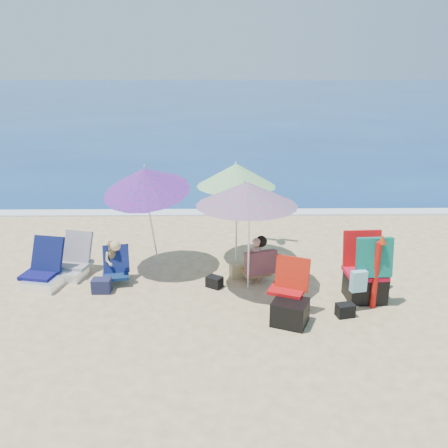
{
  "coord_description": "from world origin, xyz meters",
  "views": [
    {
      "loc": [
        -0.4,
        -6.77,
        3.73
      ],
      "look_at": [
        -0.3,
        1.0,
        1.1
      ],
      "focal_mm": 39.28,
      "sensor_mm": 36.0,
      "label": 1
    }
  ],
  "objects_px": {
    "umbrella_blue": "(145,180)",
    "person_center": "(258,261)",
    "umbrella_turquoise": "(247,194)",
    "person_left": "(114,261)",
    "camp_chair_left": "(290,304)",
    "umbrella_striped": "(236,175)",
    "chair_navy": "(44,274)",
    "camp_chair_right": "(366,276)",
    "chair_rainbow": "(73,265)",
    "furled_umbrella": "(377,268)"
  },
  "relations": [
    {
      "from": "umbrella_blue",
      "to": "person_center",
      "type": "distance_m",
      "value": 2.4
    },
    {
      "from": "umbrella_turquoise",
      "to": "person_left",
      "type": "xyz_separation_m",
      "value": [
        -2.28,
        0.32,
        -1.3
      ]
    },
    {
      "from": "camp_chair_left",
      "to": "umbrella_striped",
      "type": "bearing_deg",
      "value": 107.63
    },
    {
      "from": "umbrella_turquoise",
      "to": "person_center",
      "type": "bearing_deg",
      "value": 47.39
    },
    {
      "from": "umbrella_turquoise",
      "to": "umbrella_striped",
      "type": "distance_m",
      "value": 1.19
    },
    {
      "from": "person_left",
      "to": "umbrella_turquoise",
      "type": "bearing_deg",
      "value": -7.97
    },
    {
      "from": "chair_navy",
      "to": "camp_chair_right",
      "type": "xyz_separation_m",
      "value": [
        5.38,
        -0.6,
        0.2
      ]
    },
    {
      "from": "camp_chair_left",
      "to": "person_center",
      "type": "xyz_separation_m",
      "value": [
        -0.38,
        1.34,
        0.13
      ]
    },
    {
      "from": "umbrella_blue",
      "to": "camp_chair_right",
      "type": "distance_m",
      "value": 4.04
    },
    {
      "from": "chair_rainbow",
      "to": "camp_chair_right",
      "type": "bearing_deg",
      "value": -11.38
    },
    {
      "from": "camp_chair_left",
      "to": "camp_chair_right",
      "type": "distance_m",
      "value": 1.47
    },
    {
      "from": "person_left",
      "to": "camp_chair_left",
      "type": "bearing_deg",
      "value": -26.25
    },
    {
      "from": "person_center",
      "to": "furled_umbrella",
      "type": "bearing_deg",
      "value": -28.2
    },
    {
      "from": "umbrella_turquoise",
      "to": "camp_chair_right",
      "type": "xyz_separation_m",
      "value": [
        1.91,
        -0.44,
        -1.26
      ]
    },
    {
      "from": "chair_navy",
      "to": "furled_umbrella",
      "type": "bearing_deg",
      "value": -8.96
    },
    {
      "from": "chair_navy",
      "to": "camp_chair_right",
      "type": "bearing_deg",
      "value": -6.33
    },
    {
      "from": "umbrella_striped",
      "to": "furled_umbrella",
      "type": "xyz_separation_m",
      "value": [
        2.11,
        -1.9,
        -1.04
      ]
    },
    {
      "from": "umbrella_turquoise",
      "to": "camp_chair_right",
      "type": "bearing_deg",
      "value": -13.12
    },
    {
      "from": "umbrella_striped",
      "to": "furled_umbrella",
      "type": "relative_size",
      "value": 1.61
    },
    {
      "from": "umbrella_turquoise",
      "to": "umbrella_striped",
      "type": "xyz_separation_m",
      "value": [
        -0.13,
        1.19,
        0.03
      ]
    },
    {
      "from": "camp_chair_left",
      "to": "camp_chair_right",
      "type": "relative_size",
      "value": 0.83
    },
    {
      "from": "chair_navy",
      "to": "umbrella_striped",
      "type": "bearing_deg",
      "value": 17.17
    },
    {
      "from": "camp_chair_left",
      "to": "camp_chair_right",
      "type": "height_order",
      "value": "camp_chair_right"
    },
    {
      "from": "umbrella_striped",
      "to": "person_center",
      "type": "distance_m",
      "value": 1.65
    },
    {
      "from": "chair_rainbow",
      "to": "person_center",
      "type": "xyz_separation_m",
      "value": [
        3.31,
        -0.33,
        0.21
      ]
    },
    {
      "from": "camp_chair_left",
      "to": "person_left",
      "type": "height_order",
      "value": "camp_chair_left"
    },
    {
      "from": "camp_chair_right",
      "to": "chair_rainbow",
      "type": "bearing_deg",
      "value": 168.62
    },
    {
      "from": "person_left",
      "to": "chair_navy",
      "type": "bearing_deg",
      "value": -172.06
    },
    {
      "from": "chair_rainbow",
      "to": "person_left",
      "type": "bearing_deg",
      "value": -16.61
    },
    {
      "from": "umbrella_turquoise",
      "to": "umbrella_blue",
      "type": "xyz_separation_m",
      "value": [
        -1.73,
        0.74,
        0.05
      ]
    },
    {
      "from": "umbrella_striped",
      "to": "chair_navy",
      "type": "relative_size",
      "value": 2.28
    },
    {
      "from": "umbrella_turquoise",
      "to": "camp_chair_left",
      "type": "bearing_deg",
      "value": -61.45
    },
    {
      "from": "furled_umbrella",
      "to": "umbrella_blue",
      "type": "bearing_deg",
      "value": 158.67
    },
    {
      "from": "umbrella_turquoise",
      "to": "camp_chair_right",
      "type": "height_order",
      "value": "umbrella_turquoise"
    },
    {
      "from": "furled_umbrella",
      "to": "chair_rainbow",
      "type": "relative_size",
      "value": 1.44
    },
    {
      "from": "umbrella_blue",
      "to": "person_left",
      "type": "distance_m",
      "value": 1.51
    },
    {
      "from": "umbrella_blue",
      "to": "person_left",
      "type": "height_order",
      "value": "umbrella_blue"
    },
    {
      "from": "umbrella_blue",
      "to": "furled_umbrella",
      "type": "distance_m",
      "value": 4.12
    },
    {
      "from": "umbrella_striped",
      "to": "chair_navy",
      "type": "height_order",
      "value": "umbrella_striped"
    },
    {
      "from": "umbrella_turquoise",
      "to": "chair_rainbow",
      "type": "xyz_separation_m",
      "value": [
        -3.09,
        0.56,
        -1.48
      ]
    },
    {
      "from": "umbrella_blue",
      "to": "person_center",
      "type": "relative_size",
      "value": 2.52
    },
    {
      "from": "chair_rainbow",
      "to": "person_left",
      "type": "distance_m",
      "value": 0.87
    },
    {
      "from": "umbrella_blue",
      "to": "chair_navy",
      "type": "relative_size",
      "value": 2.45
    },
    {
      "from": "umbrella_turquoise",
      "to": "chair_navy",
      "type": "xyz_separation_m",
      "value": [
        -3.48,
        0.15,
        -1.46
      ]
    },
    {
      "from": "camp_chair_left",
      "to": "umbrella_blue",
      "type": "bearing_deg",
      "value": 141.68
    },
    {
      "from": "person_center",
      "to": "chair_rainbow",
      "type": "bearing_deg",
      "value": 174.39
    },
    {
      "from": "umbrella_striped",
      "to": "person_center",
      "type": "relative_size",
      "value": 2.34
    },
    {
      "from": "umbrella_striped",
      "to": "person_center",
      "type": "xyz_separation_m",
      "value": [
        0.35,
        -0.95,
        -1.3
      ]
    },
    {
      "from": "person_left",
      "to": "furled_umbrella",
      "type": "bearing_deg",
      "value": -13.56
    },
    {
      "from": "umbrella_striped",
      "to": "camp_chair_left",
      "type": "xyz_separation_m",
      "value": [
        0.73,
        -2.29,
        -1.43
      ]
    }
  ]
}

